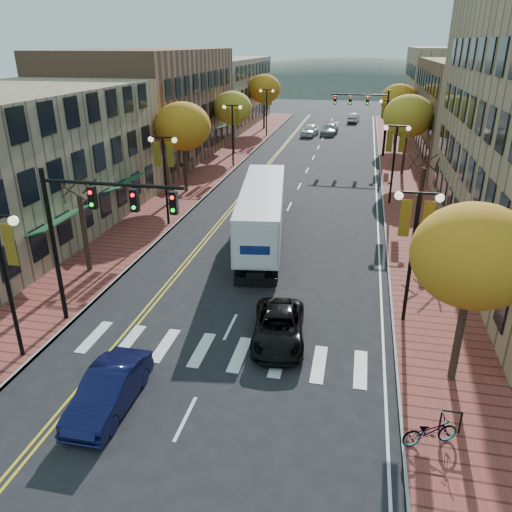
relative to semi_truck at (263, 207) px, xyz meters
The scene contains 32 objects.
ground 15.01m from the semi_truck, 87.44° to the right, with size 200.00×200.00×0.00m, color black.
sidewalk_left 19.64m from the semi_truck, 115.27° to the left, with size 4.00×85.00×0.15m, color brown.
sidewalk_right 20.24m from the semi_truck, 61.31° to the left, with size 4.00×85.00×0.15m, color brown.
building_left_near 16.61m from the semi_truck, behind, with size 12.00×22.00×9.00m, color #9E8966.
building_left_mid 26.94m from the semi_truck, 127.67° to the left, with size 12.00×24.00×11.00m, color brown.
building_left_far 49.03m from the semi_truck, 109.49° to the left, with size 12.00×26.00×9.50m, color #9E8966.
building_right_mid 33.36m from the semi_truck, 54.79° to the left, with size 15.00×24.00×10.00m, color brown.
building_right_far 52.87m from the semi_truck, 68.70° to the left, with size 15.00×20.00×11.00m, color #9E8966.
tree_left_a 10.79m from the semi_truck, 140.62° to the right, with size 0.28×0.28×4.20m.
tree_left_b 12.81m from the semi_truck, 132.31° to the left, with size 4.48×4.48×7.21m.
tree_left_c 26.66m from the semi_truck, 108.33° to the left, with size 4.16×4.16×6.69m.
tree_left_d 44.09m from the semi_truck, 100.93° to the left, with size 4.61×4.61×7.42m.
tree_right_a 16.33m from the semi_truck, 53.04° to the right, with size 4.16×4.16×6.69m.
tree_right_b 10.17m from the semi_truck, 18.10° to the left, with size 0.28×0.28×4.20m.
tree_right_c 21.71m from the semi_truck, 63.23° to the left, with size 4.48×4.48×7.21m.
tree_right_d 36.60m from the semi_truck, 74.63° to the left, with size 4.35×4.35×7.00m.
lamp_left_a 16.48m from the semi_truck, 114.73° to the right, with size 1.96×0.36×6.05m.
lamp_left_b 7.25m from the semi_truck, behind, with size 1.96×0.36×6.05m.
lamp_left_c 20.45m from the semi_truck, 109.64° to the left, with size 1.96×0.36×6.05m.
lamp_left_d 37.84m from the semi_truck, 100.43° to the left, with size 1.96×0.36×6.05m.
lamp_right_a 12.22m from the semi_truck, 47.29° to the right, with size 1.96×0.36×6.05m.
lamp_right_b 12.45m from the semi_truck, 48.29° to the left, with size 1.96×0.36×6.05m.
lamp_right_c 28.44m from the semi_truck, 73.27° to the left, with size 1.96×0.36×6.05m.
traffic_mast_near 13.08m from the semi_truck, 112.12° to the right, with size 6.10×0.35×7.00m.
traffic_mast_far 27.98m from the semi_truck, 77.26° to the left, with size 6.10×0.34×7.00m.
semi_truck is the anchor object (origin of this frame).
navy_sedan 16.98m from the semi_truck, 96.99° to the right, with size 1.50×4.29×1.41m, color #0D1035.
black_suv 11.96m from the semi_truck, 75.74° to the right, with size 2.11×4.58×1.27m, color black.
car_far_white 39.14m from the semi_truck, 91.82° to the left, with size 1.81×4.51×1.54m, color white.
car_far_silver 40.60m from the semi_truck, 88.21° to the left, with size 1.97×4.85×1.41m, color #95939A.
car_far_oncoming 53.07m from the semi_truck, 85.50° to the left, with size 1.48×4.26×1.40m, color #AFAEB6.
bicycle 18.61m from the semi_truck, 62.85° to the right, with size 0.63×1.80×0.95m, color gray.
Camera 1 is at (5.03, -14.43, 11.59)m, focal length 35.00 mm.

